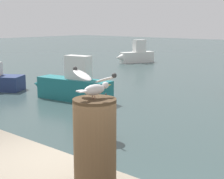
% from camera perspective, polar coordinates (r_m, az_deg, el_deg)
% --- Properties ---
extents(mooring_post, '(0.41, 0.41, 0.86)m').
position_cam_1_polar(mooring_post, '(3.32, -2.82, -8.76)').
color(mooring_post, '#4C3823').
rests_on(mooring_post, harbor_quay).
extents(seagull, '(0.61, 0.39, 0.27)m').
position_cam_1_polar(seagull, '(3.17, -2.87, 0.81)').
color(seagull, tan).
rests_on(seagull, mooring_post).
extents(boat_white, '(1.91, 3.36, 1.83)m').
position_cam_1_polar(boat_white, '(28.03, 3.88, 5.69)').
color(boat_white, silver).
rests_on(boat_white, ground_plane).
extents(boat_teal, '(4.03, 1.36, 1.88)m').
position_cam_1_polar(boat_teal, '(14.62, -6.86, 0.61)').
color(boat_teal, '#1E7075').
rests_on(boat_teal, ground_plane).
extents(channel_buoy, '(0.56, 0.56, 1.33)m').
position_cam_1_polar(channel_buoy, '(9.55, -1.01, -5.66)').
color(channel_buoy, red).
rests_on(channel_buoy, ground_plane).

